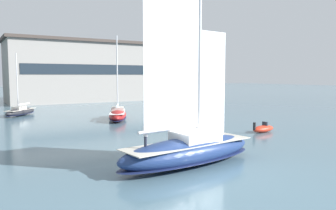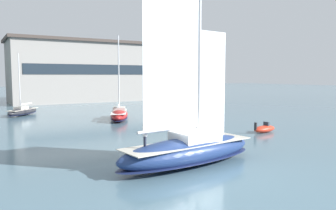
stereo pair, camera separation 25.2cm
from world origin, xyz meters
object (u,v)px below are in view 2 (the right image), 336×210
sailboat_main (189,148)px  sailboat_moored_far_slip (119,114)px  sailboat_moored_mid_channel (23,111)px  motor_tender (264,129)px

sailboat_main → sailboat_moored_far_slip: (5.17, 25.84, -0.43)m
sailboat_main → sailboat_moored_mid_channel: bearing=99.4°
sailboat_moored_far_slip → motor_tender: bearing=-61.7°
sailboat_moored_mid_channel → sailboat_moored_far_slip: size_ratio=0.81×
sailboat_moored_mid_channel → sailboat_main: bearing=-80.6°
sailboat_moored_far_slip → motor_tender: (10.18, -18.90, -0.43)m
motor_tender → sailboat_main: bearing=-155.7°
sailboat_main → motor_tender: bearing=24.3°
motor_tender → sailboat_moored_far_slip: bearing=118.3°
sailboat_main → motor_tender: sailboat_main is taller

